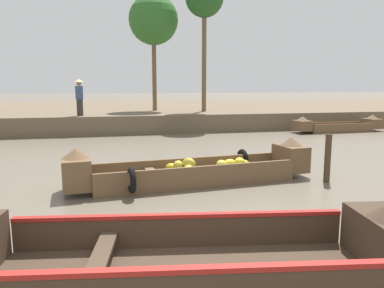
% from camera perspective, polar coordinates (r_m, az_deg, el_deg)
% --- Properties ---
extents(ground_plane, '(300.00, 300.00, 0.00)m').
position_cam_1_polar(ground_plane, '(12.97, -11.51, -0.76)').
color(ground_plane, '#665B4C').
extents(riverbank_strip, '(160.00, 20.00, 0.87)m').
position_cam_1_polar(riverbank_strip, '(26.51, -12.64, 4.97)').
color(riverbank_strip, brown).
rests_on(riverbank_strip, ground).
extents(banana_boat, '(5.61, 1.99, 0.94)m').
position_cam_1_polar(banana_boat, '(8.09, 0.53, -4.06)').
color(banana_boat, brown).
rests_on(banana_boat, ground).
extents(viewer_boat, '(5.39, 2.15, 0.88)m').
position_cam_1_polar(viewer_boat, '(4.10, -1.58, -17.69)').
color(viewer_boat, '#3D2D21').
rests_on(viewer_boat, ground).
extents(fishing_skiff_distant, '(4.67, 1.14, 0.80)m').
position_cam_1_polar(fishing_skiff_distant, '(19.05, 22.09, 2.66)').
color(fishing_skiff_distant, brown).
rests_on(fishing_skiff_distant, ground).
extents(palm_tree_near, '(2.71, 2.71, 6.32)m').
position_cam_1_polar(palm_tree_near, '(20.97, -6.12, 18.88)').
color(palm_tree_near, brown).
rests_on(palm_tree_near, riverbank_strip).
extents(palm_tree_mid, '(2.01, 2.01, 6.93)m').
position_cam_1_polar(palm_tree_mid, '(20.26, 1.98, 21.81)').
color(palm_tree_mid, brown).
rests_on(palm_tree_mid, riverbank_strip).
extents(vendor_person, '(0.44, 0.44, 1.66)m').
position_cam_1_polar(vendor_person, '(17.23, -17.40, 7.35)').
color(vendor_person, '#332D28').
rests_on(vendor_person, riverbank_strip).
extents(mooring_post, '(0.14, 0.14, 1.10)m').
position_cam_1_polar(mooring_post, '(8.69, 20.67, -2.13)').
color(mooring_post, '#423323').
rests_on(mooring_post, ground).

